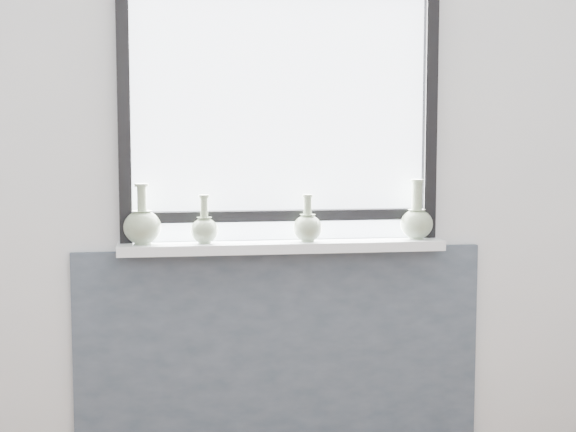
{
  "coord_description": "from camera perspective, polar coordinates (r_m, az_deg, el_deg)",
  "views": [
    {
      "loc": [
        -0.48,
        -1.8,
        1.38
      ],
      "look_at": [
        0.0,
        1.55,
        1.02
      ],
      "focal_mm": 55.0,
      "sensor_mm": 36.0,
      "label": 1
    }
  ],
  "objects": [
    {
      "name": "windowsill",
      "position": [
        3.58,
        -0.37,
        -1.96
      ],
      "size": [
        1.32,
        0.18,
        0.04
      ],
      "primitive_type": "cube",
      "color": "white",
      "rests_on": "apron_panel"
    },
    {
      "name": "vase_d",
      "position": [
        3.68,
        8.31,
        -0.3
      ],
      "size": [
        0.13,
        0.13,
        0.25
      ],
      "rotation": [
        0.0,
        0.0,
        -0.43
      ],
      "color": "#8DA17F",
      "rests_on": "windowsill"
    },
    {
      "name": "vase_b",
      "position": [
        3.53,
        -5.43,
        -0.79
      ],
      "size": [
        0.11,
        0.11,
        0.19
      ],
      "rotation": [
        0.0,
        0.0,
        0.22
      ],
      "color": "#8DA17F",
      "rests_on": "windowsill"
    },
    {
      "name": "vase_c",
      "position": [
        3.56,
        1.28,
        -0.66
      ],
      "size": [
        0.12,
        0.12,
        0.19
      ],
      "rotation": [
        0.0,
        0.0,
        -0.36
      ],
      "color": "#8DA17F",
      "rests_on": "windowsill"
    },
    {
      "name": "back_wall",
      "position": [
        3.64,
        -0.59,
        4.81
      ],
      "size": [
        3.6,
        0.02,
        2.6
      ],
      "primitive_type": "cube",
      "color": "silver",
      "rests_on": "ground"
    },
    {
      "name": "apron_panel",
      "position": [
        3.74,
        -0.51,
        -8.67
      ],
      "size": [
        1.7,
        0.03,
        0.86
      ],
      "primitive_type": "cube",
      "color": "#4F5869",
      "rests_on": "ground"
    },
    {
      "name": "window",
      "position": [
        3.61,
        -0.51,
        7.04
      ],
      "size": [
        1.3,
        0.06,
        1.05
      ],
      "color": "black",
      "rests_on": "windowsill"
    },
    {
      "name": "vase_a",
      "position": [
        3.53,
        -9.4,
        -0.57
      ],
      "size": [
        0.15,
        0.15,
        0.24
      ],
      "rotation": [
        0.0,
        0.0,
        0.23
      ],
      "color": "#8DA17F",
      "rests_on": "windowsill"
    }
  ]
}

